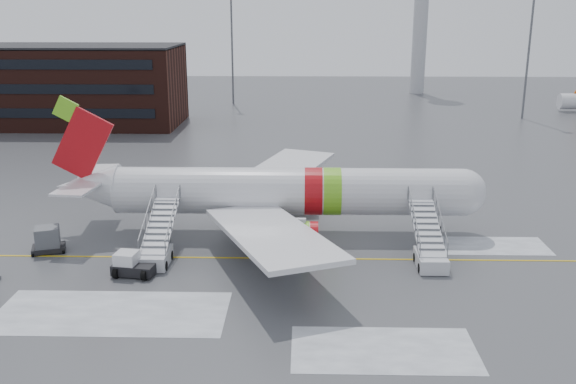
{
  "coord_description": "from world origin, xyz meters",
  "views": [
    {
      "loc": [
        5.58,
        -45.03,
        17.78
      ],
      "look_at": [
        4.4,
        2.84,
        4.0
      ],
      "focal_mm": 40.0,
      "sensor_mm": 36.0,
      "label": 1
    }
  ],
  "objects_px": {
    "airstair_fwd": "(429,250)",
    "airstair_aft": "(157,247)",
    "uld_container": "(48,240)",
    "airliner": "(277,192)",
    "pushback_tug": "(132,265)"
  },
  "relations": [
    {
      "from": "airliner",
      "to": "airstair_aft",
      "type": "relative_size",
      "value": 4.55
    },
    {
      "from": "airliner",
      "to": "pushback_tug",
      "type": "height_order",
      "value": "airliner"
    },
    {
      "from": "airliner",
      "to": "airstair_aft",
      "type": "height_order",
      "value": "airliner"
    },
    {
      "from": "airliner",
      "to": "pushback_tug",
      "type": "relative_size",
      "value": 11.43
    },
    {
      "from": "airstair_aft",
      "to": "airstair_fwd",
      "type": "bearing_deg",
      "value": 0.0
    },
    {
      "from": "airstair_fwd",
      "to": "uld_container",
      "type": "relative_size",
      "value": 2.75
    },
    {
      "from": "airstair_fwd",
      "to": "airliner",
      "type": "bearing_deg",
      "value": 149.78
    },
    {
      "from": "airliner",
      "to": "uld_container",
      "type": "bearing_deg",
      "value": -164.03
    },
    {
      "from": "airstair_fwd",
      "to": "pushback_tug",
      "type": "bearing_deg",
      "value": -172.98
    },
    {
      "from": "uld_container",
      "to": "airstair_aft",
      "type": "bearing_deg",
      "value": -10.68
    },
    {
      "from": "airstair_aft",
      "to": "pushback_tug",
      "type": "bearing_deg",
      "value": -115.46
    },
    {
      "from": "pushback_tug",
      "to": "uld_container",
      "type": "height_order",
      "value": "uld_container"
    },
    {
      "from": "pushback_tug",
      "to": "airstair_fwd",
      "type": "bearing_deg",
      "value": 7.02
    },
    {
      "from": "uld_container",
      "to": "airstair_fwd",
      "type": "bearing_deg",
      "value": -3.3
    },
    {
      "from": "airstair_fwd",
      "to": "airstair_aft",
      "type": "relative_size",
      "value": 1.0
    }
  ]
}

